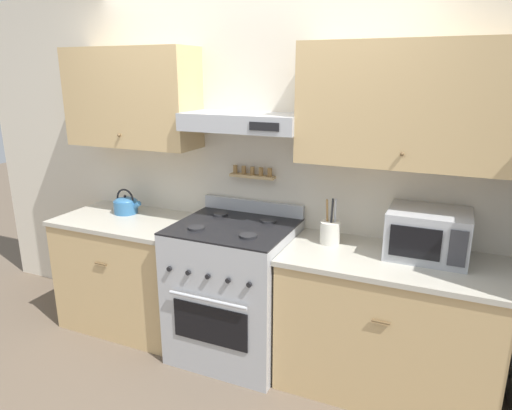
% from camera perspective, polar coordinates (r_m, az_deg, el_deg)
% --- Properties ---
extents(ground_plane, '(16.00, 16.00, 0.00)m').
position_cam_1_polar(ground_plane, '(3.31, -5.12, -20.29)').
color(ground_plane, brown).
extents(wall_back, '(5.20, 0.46, 2.55)m').
position_cam_1_polar(wall_back, '(3.24, 0.50, 7.13)').
color(wall_back, beige).
rests_on(wall_back, ground_plane).
extents(counter_left, '(1.05, 0.67, 0.89)m').
position_cam_1_polar(counter_left, '(3.79, -15.22, -8.00)').
color(counter_left, tan).
rests_on(counter_left, ground_plane).
extents(counter_right, '(1.31, 0.67, 0.89)m').
position_cam_1_polar(counter_right, '(3.06, 16.05, -14.15)').
color(counter_right, tan).
rests_on(counter_right, ground_plane).
extents(stove_range, '(0.79, 0.74, 1.06)m').
position_cam_1_polar(stove_range, '(3.28, -2.75, -10.56)').
color(stove_range, '#ADAFB5').
rests_on(stove_range, ground_plane).
extents(tea_kettle, '(0.24, 0.19, 0.20)m').
position_cam_1_polar(tea_kettle, '(3.74, -15.96, 0.05)').
color(tea_kettle, teal).
rests_on(tea_kettle, counter_left).
extents(microwave, '(0.47, 0.38, 0.29)m').
position_cam_1_polar(microwave, '(2.92, 20.68, -3.39)').
color(microwave, '#ADAFB5').
rests_on(microwave, counter_right).
extents(utensil_crock, '(0.13, 0.13, 0.30)m').
position_cam_1_polar(utensil_crock, '(3.00, 9.24, -3.33)').
color(utensil_crock, silver).
rests_on(utensil_crock, counter_right).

